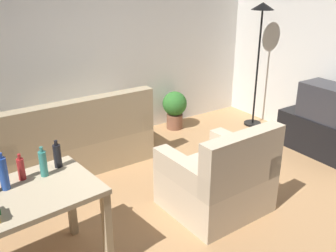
# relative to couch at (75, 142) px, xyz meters

# --- Properties ---
(ground_plane) EXTENTS (5.20, 4.40, 0.02)m
(ground_plane) POSITION_rel_couch_xyz_m (0.51, -1.59, -0.32)
(ground_plane) COLOR tan
(wall_rear) EXTENTS (5.20, 0.10, 2.70)m
(wall_rear) POSITION_rel_couch_xyz_m (0.51, 0.61, 1.04)
(wall_rear) COLOR silver
(wall_rear) RESTS_ON ground_plane
(couch) EXTENTS (1.77, 0.84, 0.92)m
(couch) POSITION_rel_couch_xyz_m (0.00, 0.00, 0.00)
(couch) COLOR tan
(couch) RESTS_ON ground_plane
(tv_stand) EXTENTS (0.44, 1.10, 0.48)m
(tv_stand) POSITION_rel_couch_xyz_m (2.76, -1.43, -0.07)
(tv_stand) COLOR black
(tv_stand) RESTS_ON ground_plane
(tv) EXTENTS (0.41, 0.60, 0.44)m
(tv) POSITION_rel_couch_xyz_m (2.77, -1.43, 0.39)
(tv) COLOR #2D2D33
(tv) RESTS_ON tv_stand
(torchiere_lamp) EXTENTS (0.32, 0.32, 1.81)m
(torchiere_lamp) POSITION_rel_couch_xyz_m (2.76, -0.24, 1.11)
(torchiere_lamp) COLOR black
(torchiere_lamp) RESTS_ON ground_plane
(desk) EXTENTS (1.26, 0.81, 0.76)m
(desk) POSITION_rel_couch_xyz_m (-1.04, -1.59, 0.34)
(desk) COLOR #C6B28E
(desk) RESTS_ON ground_plane
(potted_plant) EXTENTS (0.36, 0.36, 0.57)m
(potted_plant) POSITION_rel_couch_xyz_m (1.67, 0.31, 0.02)
(potted_plant) COLOR brown
(potted_plant) RESTS_ON ground_plane
(armchair) EXTENTS (0.93, 0.87, 0.92)m
(armchair) POSITION_rel_couch_xyz_m (0.82, -1.67, 0.01)
(armchair) COLOR beige
(armchair) RESTS_ON ground_plane
(bottle_blue) EXTENTS (0.06, 0.06, 0.29)m
(bottle_blue) POSITION_rel_couch_xyz_m (-1.04, -1.45, 0.58)
(bottle_blue) COLOR #2347A3
(bottle_blue) RESTS_ON desk
(bottle_red) EXTENTS (0.05, 0.05, 0.21)m
(bottle_red) POSITION_rel_couch_xyz_m (-0.91, -1.37, 0.54)
(bottle_red) COLOR #AD2323
(bottle_red) RESTS_ON desk
(bottle_tall) EXTENTS (0.06, 0.06, 0.24)m
(bottle_tall) POSITION_rel_couch_xyz_m (-0.75, -1.41, 0.56)
(bottle_tall) COLOR teal
(bottle_tall) RESTS_ON desk
(bottle_dark) EXTENTS (0.06, 0.06, 0.23)m
(bottle_dark) POSITION_rel_couch_xyz_m (-0.61, -1.33, 0.55)
(bottle_dark) COLOR black
(bottle_dark) RESTS_ON desk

